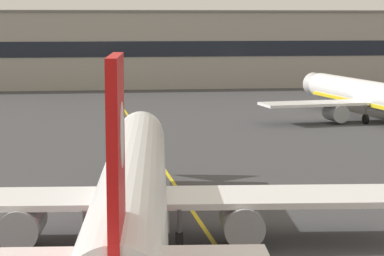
% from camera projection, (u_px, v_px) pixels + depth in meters
% --- Properties ---
extents(taxiway_centreline, '(6.97, 179.89, 0.01)m').
position_uv_depth(taxiway_centreline, '(174.00, 183.00, 61.35)').
color(taxiway_centreline, yellow).
rests_on(taxiway_centreline, ground).
extents(airliner_foreground, '(32.29, 41.52, 11.65)m').
position_uv_depth(airliner_foreground, '(133.00, 189.00, 43.92)').
color(airliner_foreground, white).
rests_on(airliner_foreground, ground).
extents(airliner_background, '(30.07, 38.51, 10.83)m').
position_uv_depth(airliner_background, '(377.00, 97.00, 97.33)').
color(airliner_background, white).
rests_on(airliner_background, ground).
extents(safety_cone_by_nose_gear, '(0.44, 0.44, 0.55)m').
position_uv_depth(safety_cone_by_nose_gear, '(146.00, 183.00, 60.19)').
color(safety_cone_by_nose_gear, orange).
rests_on(safety_cone_by_nose_gear, ground).
extents(terminal_building, '(119.50, 12.40, 14.37)m').
position_uv_depth(terminal_building, '(176.00, 49.00, 146.98)').
color(terminal_building, '#9E998E').
rests_on(terminal_building, ground).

